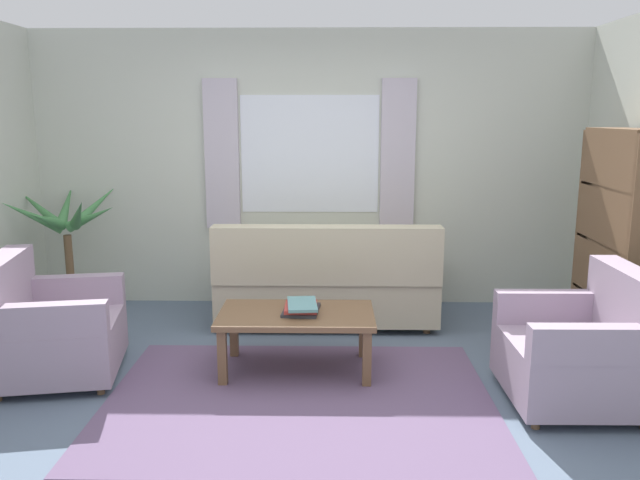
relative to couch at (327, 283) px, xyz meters
The scene contains 11 objects.
ground_plane 1.58m from the couch, 96.26° to the right, with size 6.24×6.24×0.00m, color slate.
wall_back 1.20m from the couch, 102.93° to the left, with size 5.32×0.12×2.60m, color beige.
window_with_curtains 1.27m from the couch, 104.54° to the left, with size 1.98×0.07×1.40m.
area_rug 1.58m from the couch, 96.26° to the right, with size 2.49×1.88×0.01m, color #604C6B.
couch is the anchor object (origin of this frame).
armchair_left 2.26m from the couch, 148.32° to the right, with size 0.95×0.97×0.88m.
armchair_right 2.24m from the couch, 43.27° to the right, with size 0.83×0.85×0.88m.
coffee_table 1.07m from the couch, 101.29° to the right, with size 1.10×0.64×0.44m.
book_stack_on_table 1.06m from the couch, 99.53° to the right, with size 0.27×0.37×0.07m.
potted_plant 2.34m from the couch, behind, with size 1.06×1.16×1.20m.
bookshelf 2.32m from the couch, 17.13° to the right, with size 0.30×0.94×1.72m.
Camera 1 is at (0.20, -3.79, 1.82)m, focal length 35.27 mm.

